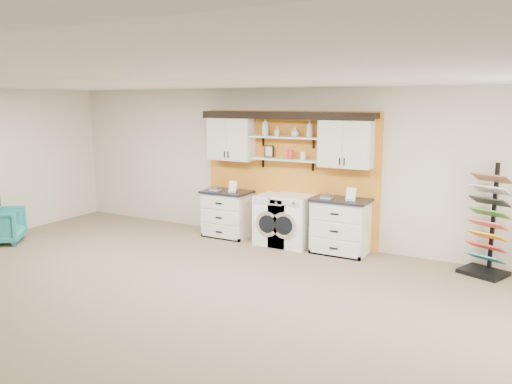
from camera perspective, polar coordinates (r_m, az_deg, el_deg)
The scene contains 22 objects.
floor at distance 6.29m, azimuth -12.37°, elevation -14.00°, with size 10.00×10.00×0.00m, color #827257.
ceiling at distance 5.74m, azimuth -13.47°, elevation 12.41°, with size 10.00×10.00×0.00m, color white.
wall_back at distance 9.19m, azimuth 3.87°, elevation 3.04°, with size 10.00×10.00×0.00m, color beige.
accent_panel at distance 9.19m, azimuth 3.76°, elevation 1.78°, with size 3.40×0.07×2.40m, color orange.
upper_cabinet_left at distance 9.49m, azimuth -2.86°, elevation 6.20°, with size 0.90×0.35×0.84m.
upper_cabinet_right at distance 8.53m, azimuth 10.24°, elevation 5.58°, with size 0.90×0.35×0.84m.
shelf_lower at distance 8.99m, azimuth 3.34°, elevation 3.72°, with size 1.32×0.28×0.03m, color white.
shelf_upper at distance 8.96m, azimuth 3.37°, elevation 6.27°, with size 1.32×0.28×0.03m, color white.
crown_molding at distance 8.95m, azimuth 3.43°, elevation 8.81°, with size 3.30×0.41×0.13m.
picture_frame at distance 9.18m, azimuth 1.50°, elevation 4.66°, with size 0.18×0.02×0.22m.
canister_red at distance 8.94m, azimuth 3.93°, elevation 4.29°, with size 0.11×0.11×0.16m, color red.
canister_cream at distance 8.84m, azimuth 5.40°, elevation 4.14°, with size 0.10×0.10×0.14m, color silver.
base_cabinet_left at distance 9.58m, azimuth -3.26°, elevation -2.46°, with size 0.91×0.66×0.89m.
base_cabinet_right at distance 8.62m, azimuth 9.62°, elevation -3.85°, with size 0.97×0.66×0.95m.
washer at distance 9.08m, azimuth 2.30°, elevation -3.13°, with size 0.64×0.71×0.90m.
dryer at distance 8.94m, azimuth 4.14°, elevation -3.28°, with size 0.66×0.71×0.92m.
sample_rack at distance 8.21m, azimuth 24.86°, elevation -4.97°, with size 0.75×0.70×1.67m.
armchair at distance 10.25m, azimuth -27.02°, elevation -3.45°, with size 0.69×0.71×0.64m, color teal.
soap_bottle_a at distance 9.13m, azimuth 1.07°, elevation 7.49°, with size 0.13×0.13×0.33m, color silver.
soap_bottle_b at distance 9.02m, azimuth 2.46°, elevation 6.94°, with size 0.08×0.08×0.17m, color silver.
soap_bottle_c at distance 8.87m, azimuth 4.48°, elevation 6.88°, with size 0.14×0.14×0.18m, color silver.
soap_bottle_d at distance 8.76m, azimuth 6.13°, elevation 7.22°, with size 0.12×0.12×0.30m, color silver.
Camera 1 is at (3.84, -4.27, 2.57)m, focal length 35.00 mm.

